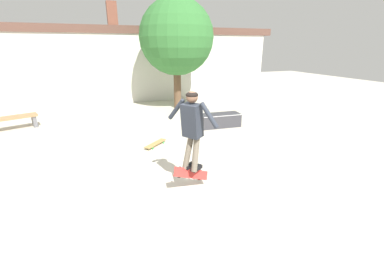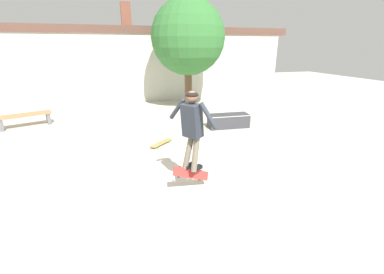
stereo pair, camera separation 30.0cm
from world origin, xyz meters
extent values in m
plane|color=beige|center=(0.00, 0.00, 0.00)|extent=(40.00, 40.00, 0.00)
cube|color=beige|center=(0.00, 8.85, 1.62)|extent=(15.86, 0.40, 3.25)
cube|color=brown|center=(0.00, 8.85, 3.42)|extent=(16.66, 0.52, 0.35)
cube|color=brown|center=(-0.13, 8.85, 4.09)|extent=(0.44, 0.44, 0.98)
cube|color=#99B7C6|center=(-1.38, 8.64, 1.41)|extent=(0.70, 0.02, 0.90)
cylinder|color=brown|center=(2.25, 6.79, 0.93)|extent=(0.33, 0.33, 1.86)
sphere|color=#337033|center=(2.25, 6.79, 3.05)|extent=(3.16, 3.16, 3.16)
cube|color=#99754C|center=(-4.05, 5.52, 0.44)|extent=(1.71, 0.95, 0.08)
cube|color=slate|center=(-3.38, 5.75, 0.20)|extent=(0.23, 0.38, 0.40)
cube|color=#38383D|center=(2.77, 3.45, 0.23)|extent=(1.43, 0.63, 0.46)
cube|color=#B7B7BC|center=(2.75, 3.18, 0.45)|extent=(1.40, 0.12, 0.02)
cube|color=#282D38|center=(0.35, -0.21, 1.44)|extent=(0.42, 0.44, 0.63)
sphere|color=brown|center=(0.35, -0.21, 1.87)|extent=(0.29, 0.29, 0.21)
ellipsoid|color=black|center=(0.35, -0.21, 1.90)|extent=(0.30, 0.30, 0.12)
cylinder|color=#6B6051|center=(0.30, -0.14, 0.83)|extent=(0.31, 0.20, 0.73)
cube|color=black|center=(0.33, -0.12, 0.51)|extent=(0.27, 0.22, 0.07)
cylinder|color=#6B6051|center=(0.39, -0.28, 0.83)|extent=(0.26, 0.28, 0.73)
cube|color=black|center=(0.42, -0.26, 0.51)|extent=(0.27, 0.22, 0.07)
cylinder|color=#282D38|center=(0.15, 0.10, 1.59)|extent=(0.27, 0.37, 0.43)
cylinder|color=#282D38|center=(0.54, -0.52, 1.59)|extent=(0.27, 0.37, 0.43)
cube|color=red|center=(0.34, -0.19, 0.37)|extent=(0.79, 0.25, 0.47)
cylinder|color=black|center=(0.58, -0.07, 0.34)|extent=(0.07, 0.06, 0.05)
cylinder|color=black|center=(0.52, -0.15, 0.17)|extent=(0.07, 0.06, 0.05)
cylinder|color=black|center=(0.12, -0.16, 0.53)|extent=(0.07, 0.06, 0.05)
cylinder|color=black|center=(0.07, -0.24, 0.36)|extent=(0.07, 0.06, 0.05)
cube|color=#AD894C|center=(0.21, 2.42, 0.07)|extent=(0.75, 0.69, 0.02)
cylinder|color=green|center=(0.08, 2.17, 0.03)|extent=(0.05, 0.05, 0.05)
cylinder|color=green|center=(-0.05, 2.32, 0.03)|extent=(0.05, 0.05, 0.05)
cylinder|color=green|center=(0.47, 2.51, 0.03)|extent=(0.05, 0.05, 0.05)
cylinder|color=green|center=(0.33, 2.66, 0.03)|extent=(0.05, 0.05, 0.05)
camera|label=1|loc=(-1.20, -4.37, 2.71)|focal=24.00mm
camera|label=2|loc=(-0.92, -4.46, 2.71)|focal=24.00mm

